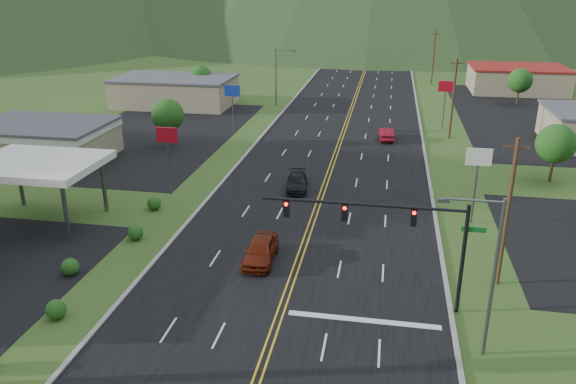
% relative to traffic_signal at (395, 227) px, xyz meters
% --- Properties ---
extents(traffic_signal, '(13.10, 0.43, 7.00)m').
position_rel_traffic_signal_xyz_m(traffic_signal, '(0.00, 0.00, 0.00)').
color(traffic_signal, black).
rests_on(traffic_signal, ground).
extents(streetlight_east, '(3.28, 0.25, 9.00)m').
position_rel_traffic_signal_xyz_m(streetlight_east, '(4.70, -4.00, -0.15)').
color(streetlight_east, '#59595E').
rests_on(streetlight_east, ground).
extents(streetlight_west, '(3.28, 0.25, 9.00)m').
position_rel_traffic_signal_xyz_m(streetlight_west, '(-18.16, 56.00, -0.15)').
color(streetlight_west, '#59595E').
rests_on(streetlight_west, ground).
extents(gas_canopy, '(10.00, 8.00, 5.30)m').
position_rel_traffic_signal_xyz_m(gas_canopy, '(-28.48, 8.00, -0.46)').
color(gas_canopy, white).
rests_on(gas_canopy, ground).
extents(building_west_mid, '(14.40, 10.40, 4.10)m').
position_rel_traffic_signal_xyz_m(building_west_mid, '(-38.48, 24.00, -3.06)').
color(building_west_mid, tan).
rests_on(building_west_mid, ground).
extents(building_west_far, '(18.40, 11.40, 4.50)m').
position_rel_traffic_signal_xyz_m(building_west_far, '(-34.48, 54.00, -3.07)').
color(building_west_far, tan).
rests_on(building_west_far, ground).
extents(building_east_far, '(16.40, 12.40, 4.50)m').
position_rel_traffic_signal_xyz_m(building_east_far, '(21.52, 76.00, -3.07)').
color(building_east_far, tan).
rests_on(building_east_far, ground).
extents(pole_sign_west_a, '(2.00, 0.18, 6.40)m').
position_rel_traffic_signal_xyz_m(pole_sign_west_a, '(-20.48, 16.00, -0.28)').
color(pole_sign_west_a, '#59595E').
rests_on(pole_sign_west_a, ground).
extents(pole_sign_west_b, '(2.00, 0.18, 6.40)m').
position_rel_traffic_signal_xyz_m(pole_sign_west_b, '(-20.48, 38.00, -0.28)').
color(pole_sign_west_b, '#59595E').
rests_on(pole_sign_west_b, ground).
extents(pole_sign_east_a, '(2.00, 0.18, 6.40)m').
position_rel_traffic_signal_xyz_m(pole_sign_east_a, '(6.52, 14.00, -0.28)').
color(pole_sign_east_a, '#59595E').
rests_on(pole_sign_east_a, ground).
extents(pole_sign_east_b, '(2.00, 0.18, 6.40)m').
position_rel_traffic_signal_xyz_m(pole_sign_east_b, '(6.52, 46.00, -0.28)').
color(pole_sign_east_b, '#59595E').
rests_on(pole_sign_east_b, ground).
extents(tree_west_a, '(3.84, 3.84, 5.82)m').
position_rel_traffic_signal_xyz_m(tree_west_a, '(-26.48, 31.00, -1.44)').
color(tree_west_a, '#382314').
rests_on(tree_west_a, ground).
extents(tree_west_b, '(3.84, 3.84, 5.82)m').
position_rel_traffic_signal_xyz_m(tree_west_b, '(-31.48, 58.00, -1.44)').
color(tree_west_b, '#382314').
rests_on(tree_west_b, ground).
extents(tree_east_a, '(3.84, 3.84, 5.82)m').
position_rel_traffic_signal_xyz_m(tree_east_a, '(15.52, 26.00, -1.44)').
color(tree_east_a, '#382314').
rests_on(tree_east_a, ground).
extents(tree_east_b, '(3.84, 3.84, 5.82)m').
position_rel_traffic_signal_xyz_m(tree_east_b, '(19.52, 64.00, -1.44)').
color(tree_east_b, '#382314').
rests_on(tree_east_b, ground).
extents(utility_pole_a, '(1.60, 0.28, 10.00)m').
position_rel_traffic_signal_xyz_m(utility_pole_a, '(7.02, 4.00, -0.20)').
color(utility_pole_a, '#382314').
rests_on(utility_pole_a, ground).
extents(utility_pole_b, '(1.60, 0.28, 10.00)m').
position_rel_traffic_signal_xyz_m(utility_pole_b, '(7.02, 41.00, -0.20)').
color(utility_pole_b, '#382314').
rests_on(utility_pole_b, ground).
extents(utility_pole_c, '(1.60, 0.28, 10.00)m').
position_rel_traffic_signal_xyz_m(utility_pole_c, '(7.02, 81.00, -0.20)').
color(utility_pole_c, '#382314').
rests_on(utility_pole_c, ground).
extents(utility_pole_d, '(1.60, 0.28, 10.00)m').
position_rel_traffic_signal_xyz_m(utility_pole_d, '(7.02, 121.00, -0.20)').
color(utility_pole_d, '#382314').
rests_on(utility_pole_d, ground).
extents(car_red_near, '(2.16, 5.11, 1.72)m').
position_rel_traffic_signal_xyz_m(car_red_near, '(-9.13, 4.22, -4.47)').
color(car_red_near, '#611B0A').
rests_on(car_red_near, ground).
extents(car_dark_mid, '(2.53, 4.99, 1.39)m').
position_rel_traffic_signal_xyz_m(car_dark_mid, '(-8.97, 19.21, -4.64)').
color(car_dark_mid, black).
rests_on(car_dark_mid, ground).
extents(car_red_far, '(2.03, 4.81, 1.54)m').
position_rel_traffic_signal_xyz_m(car_red_far, '(-0.86, 38.83, -4.56)').
color(car_red_far, maroon).
rests_on(car_red_far, ground).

